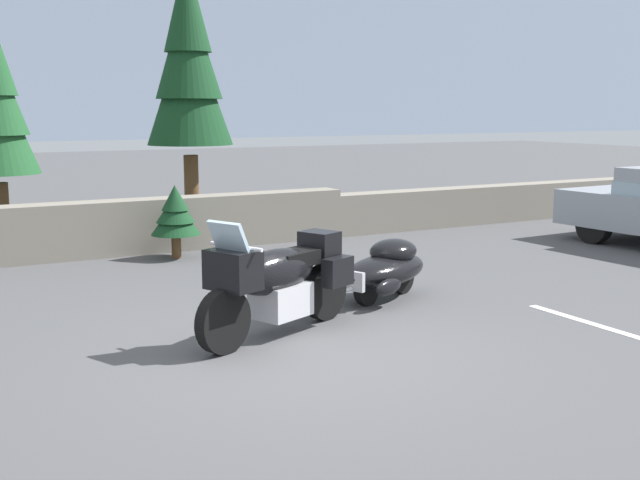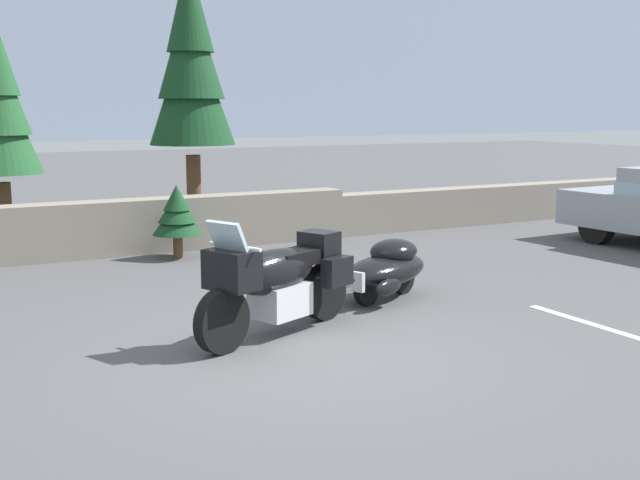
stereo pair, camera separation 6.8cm
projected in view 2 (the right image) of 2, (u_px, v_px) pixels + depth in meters
ground_plane at (295, 352)px, 7.95m from camera, size 80.00×80.00×0.00m
stone_guard_wall at (86, 231)px, 13.00m from camera, size 24.00×0.63×0.95m
touring_motorcycle at (276, 279)px, 8.47m from camera, size 2.18×1.27×1.33m
car_shaped_trailer at (386, 268)px, 10.13m from camera, size 2.17×1.23×0.76m
pine_tree_tall at (191, 61)px, 15.15m from camera, size 1.65×1.65×5.31m
pine_sapling_near at (177, 212)px, 12.89m from camera, size 0.81×0.81×1.21m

